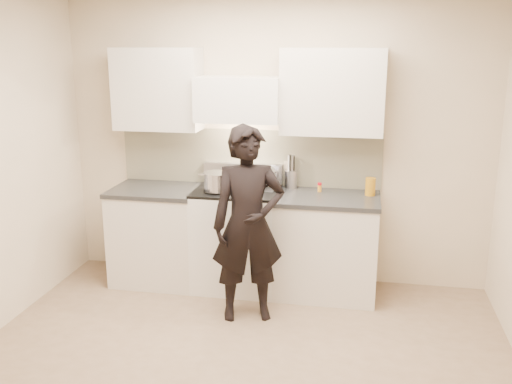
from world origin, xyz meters
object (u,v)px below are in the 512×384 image
(counter_right, at_px, (326,245))
(wok, at_px, (259,174))
(stove, at_px, (237,238))
(utensil_crock, at_px, (291,178))
(person, at_px, (248,225))

(counter_right, relative_size, wok, 1.98)
(stove, bearing_deg, utensil_crock, 27.75)
(utensil_crock, bearing_deg, stove, -152.25)
(stove, distance_m, wok, 0.63)
(counter_right, distance_m, wok, 0.90)
(counter_right, height_order, utensil_crock, utensil_crock)
(counter_right, relative_size, person, 0.57)
(person, bearing_deg, counter_right, 27.90)
(utensil_crock, distance_m, person, 0.91)
(counter_right, distance_m, utensil_crock, 0.71)
(stove, height_order, utensil_crock, utensil_crock)
(utensil_crock, bearing_deg, wok, -160.66)
(stove, height_order, counter_right, stove)
(wok, bearing_deg, person, -86.26)
(person, bearing_deg, utensil_crock, 57.06)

